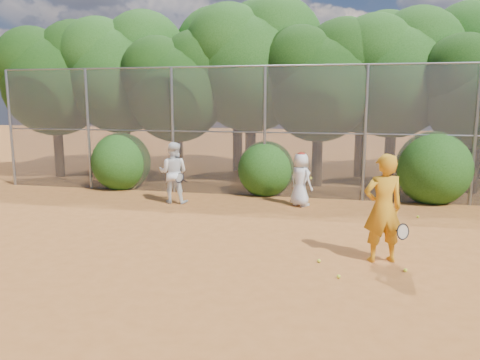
# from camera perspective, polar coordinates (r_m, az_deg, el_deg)

# --- Properties ---
(ground) EXTENTS (80.00, 80.00, 0.00)m
(ground) POSITION_cam_1_polar(r_m,az_deg,el_deg) (8.90, 2.83, -9.94)
(ground) COLOR #A15924
(ground) RESTS_ON ground
(fence_back) EXTENTS (20.05, 0.09, 4.03)m
(fence_back) POSITION_cam_1_polar(r_m,az_deg,el_deg) (14.37, 6.51, 5.94)
(fence_back) COLOR gray
(fence_back) RESTS_ON ground
(tree_0) EXTENTS (4.38, 3.81, 6.00)m
(tree_0) POSITION_cam_1_polar(r_m,az_deg,el_deg) (19.60, -21.53, 11.84)
(tree_0) COLOR black
(tree_0) RESTS_ON ground
(tree_1) EXTENTS (4.64, 4.03, 6.35)m
(tree_1) POSITION_cam_1_polar(r_m,az_deg,el_deg) (18.79, -14.19, 13.04)
(tree_1) COLOR black
(tree_1) RESTS_ON ground
(tree_2) EXTENTS (3.99, 3.47, 5.47)m
(tree_2) POSITION_cam_1_polar(r_m,az_deg,el_deg) (17.13, -7.56, 11.65)
(tree_2) COLOR black
(tree_2) RESTS_ON ground
(tree_3) EXTENTS (4.89, 4.26, 6.70)m
(tree_3) POSITION_cam_1_polar(r_m,az_deg,el_deg) (17.48, 1.56, 14.36)
(tree_3) COLOR black
(tree_3) RESTS_ON ground
(tree_4) EXTENTS (4.19, 3.64, 5.73)m
(tree_4) POSITION_cam_1_polar(r_m,az_deg,el_deg) (16.54, 9.84, 12.27)
(tree_4) COLOR black
(tree_4) RESTS_ON ground
(tree_5) EXTENTS (4.51, 3.92, 6.17)m
(tree_5) POSITION_cam_1_polar(r_m,az_deg,el_deg) (17.41, 18.47, 12.74)
(tree_5) COLOR black
(tree_5) RESTS_ON ground
(tree_9) EXTENTS (4.83, 4.20, 6.62)m
(tree_9) POSITION_cam_1_polar(r_m,az_deg,el_deg) (21.30, -13.83, 13.11)
(tree_9) COLOR black
(tree_9) RESTS_ON ground
(tree_10) EXTENTS (5.15, 4.48, 7.06)m
(tree_10) POSITION_cam_1_polar(r_m,az_deg,el_deg) (19.85, -0.10, 14.48)
(tree_10) COLOR black
(tree_10) RESTS_ON ground
(tree_11) EXTENTS (4.64, 4.03, 6.35)m
(tree_11) POSITION_cam_1_polar(r_m,az_deg,el_deg) (18.95, 14.92, 12.98)
(tree_11) COLOR black
(tree_11) RESTS_ON ground
(bush_0) EXTENTS (2.00, 2.00, 2.00)m
(bush_0) POSITION_cam_1_polar(r_m,az_deg,el_deg) (16.45, -14.28, 2.50)
(bush_0) COLOR #1A4611
(bush_0) RESTS_ON ground
(bush_1) EXTENTS (1.80, 1.80, 1.80)m
(bush_1) POSITION_cam_1_polar(r_m,az_deg,el_deg) (14.91, 3.17, 1.67)
(bush_1) COLOR #1A4611
(bush_1) RESTS_ON ground
(bush_2) EXTENTS (2.20, 2.20, 2.20)m
(bush_2) POSITION_cam_1_polar(r_m,az_deg,el_deg) (14.92, 22.50, 1.71)
(bush_2) COLOR #1A4611
(bush_2) RESTS_ON ground
(player_yellow) EXTENTS (0.92, 0.69, 2.04)m
(player_yellow) POSITION_cam_1_polar(r_m,az_deg,el_deg) (9.04, 17.03, -3.33)
(player_yellow) COLOR orange
(player_yellow) RESTS_ON ground
(player_teen) EXTENTS (0.88, 0.84, 1.55)m
(player_teen) POSITION_cam_1_polar(r_m,az_deg,el_deg) (13.36, 7.42, 0.08)
(player_teen) COLOR white
(player_teen) RESTS_ON ground
(player_white) EXTENTS (0.92, 0.79, 1.79)m
(player_white) POSITION_cam_1_polar(r_m,az_deg,el_deg) (13.79, -8.13, 0.89)
(player_white) COLOR white
(player_white) RESTS_ON ground
(ball_0) EXTENTS (0.07, 0.07, 0.07)m
(ball_0) POSITION_cam_1_polar(r_m,az_deg,el_deg) (8.96, 9.60, -9.70)
(ball_0) COLOR #C9D827
(ball_0) RESTS_ON ground
(ball_1) EXTENTS (0.07, 0.07, 0.07)m
(ball_1) POSITION_cam_1_polar(r_m,az_deg,el_deg) (10.51, 18.15, -7.12)
(ball_1) COLOR #C9D827
(ball_1) RESTS_ON ground
(ball_2) EXTENTS (0.07, 0.07, 0.07)m
(ball_2) POSITION_cam_1_polar(r_m,az_deg,el_deg) (8.28, 11.92, -11.44)
(ball_2) COLOR #C9D827
(ball_2) RESTS_ON ground
(ball_3) EXTENTS (0.07, 0.07, 0.07)m
(ball_3) POSITION_cam_1_polar(r_m,az_deg,el_deg) (8.88, 19.51, -10.32)
(ball_3) COLOR #C9D827
(ball_3) RESTS_ON ground
(ball_4) EXTENTS (0.07, 0.07, 0.07)m
(ball_4) POSITION_cam_1_polar(r_m,az_deg,el_deg) (12.87, 20.86, -4.21)
(ball_4) COLOR #C9D827
(ball_4) RESTS_ON ground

